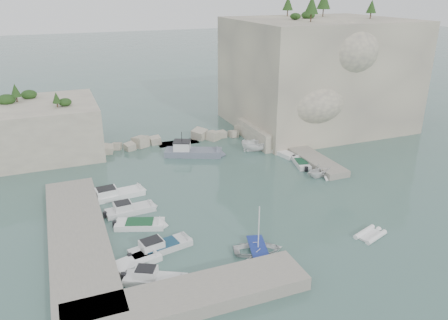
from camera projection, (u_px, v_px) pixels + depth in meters
name	position (u px, v px, depth m)	size (l,w,h in m)	color
ground	(245.00, 206.00, 46.32)	(400.00, 400.00, 0.00)	#476A63
cliff_east	(317.00, 73.00, 70.93)	(26.00, 22.00, 17.00)	beige
cliff_terrace	(274.00, 132.00, 65.86)	(8.00, 10.00, 2.50)	beige
outcrop_west	(37.00, 129.00, 59.72)	(16.00, 14.00, 7.00)	beige
quay_west	(78.00, 237.00, 39.40)	(5.00, 24.00, 1.10)	#9E9689
quay_south	(191.00, 297.00, 31.89)	(18.00, 4.00, 1.10)	#9E9689
ledge_east	(305.00, 154.00, 59.44)	(3.00, 16.00, 0.80)	#9E9689
breakwater	(178.00, 138.00, 64.70)	(28.00, 3.00, 1.40)	beige
motorboat_a	(116.00, 197.00, 48.18)	(6.91, 2.06, 1.40)	white
motorboat_b	(131.00, 212.00, 44.93)	(5.47, 1.79, 1.40)	silver
motorboat_c	(140.00, 227.00, 42.23)	(5.13, 1.86, 0.70)	white
motorboat_d	(161.00, 250.00, 38.49)	(6.08, 1.81, 1.40)	silver
motorboat_e	(137.00, 264.00, 36.54)	(4.28, 1.75, 0.70)	white
motorboat_f	(156.00, 283.00, 34.27)	(5.38, 1.60, 1.40)	silver
rowboat	(258.00, 252.00, 38.17)	(3.08, 4.32, 0.89)	white
inflatable_dinghy	(370.00, 236.00, 40.63)	(3.26, 1.58, 0.44)	white
tender_east_a	(319.00, 177.00, 53.38)	(3.03, 3.51, 1.85)	white
tender_east_b	(301.00, 165.00, 56.79)	(4.45, 1.52, 0.70)	silver
tender_east_c	(283.00, 155.00, 60.27)	(4.59, 1.48, 0.70)	white
tender_east_d	(259.00, 151.00, 61.80)	(1.94, 5.16, 1.99)	white
work_boat	(194.00, 155.00, 60.08)	(8.50, 2.51, 2.20)	slate
rowboat_mast	(259.00, 227.00, 37.22)	(0.10, 0.10, 4.20)	white
vegetation	(288.00, 13.00, 66.88)	(53.48, 13.88, 13.40)	#1E4219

